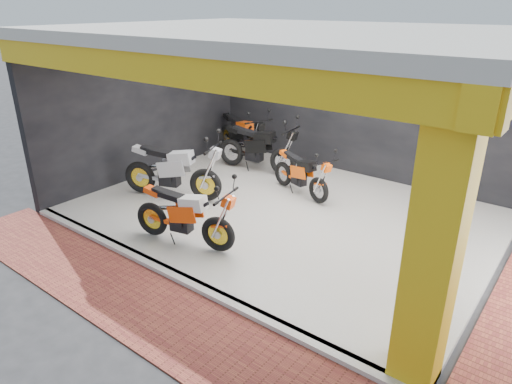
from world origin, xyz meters
TOP-DOWN VIEW (x-y plane):
  - ground at (0.00, 0.00)m, footprint 80.00×80.00m
  - showroom_floor at (0.00, 2.00)m, footprint 8.00×6.00m
  - showroom_ceiling at (0.00, 2.00)m, footprint 8.40×6.40m
  - back_wall at (0.00, 5.10)m, footprint 8.20×0.20m
  - left_wall at (-4.10, 2.00)m, footprint 0.20×6.20m
  - corner_column at (3.75, -0.75)m, footprint 0.50×0.50m
  - header_beam_front at (0.00, -1.00)m, footprint 8.40×0.30m
  - floor_kerb at (0.00, -1.02)m, footprint 8.00×0.20m
  - paver_front at (0.00, -1.80)m, footprint 9.00×1.40m
  - moto_hero at (0.07, -0.08)m, footprint 2.26×1.23m
  - moto_row_a at (-1.59, 1.36)m, footprint 2.60×1.70m
  - moto_row_b at (0.38, 2.77)m, footprint 2.03×1.25m
  - moto_row_c at (-2.39, 4.11)m, footprint 2.44×1.55m
  - moto_row_d at (-1.17, 3.67)m, footprint 2.45×1.14m

SIDE VIEW (x-z plane):
  - ground at x=0.00m, z-range 0.00..0.00m
  - paver_front at x=0.00m, z-range 0.00..0.03m
  - showroom_floor at x=0.00m, z-range 0.00..0.10m
  - floor_kerb at x=0.00m, z-range 0.00..0.10m
  - moto_row_b at x=0.38m, z-range 0.10..1.26m
  - moto_hero at x=0.07m, z-range 0.10..1.41m
  - moto_row_c at x=-2.39m, z-range 0.10..1.50m
  - moto_row_d at x=-1.17m, z-range 0.10..1.54m
  - moto_row_a at x=-1.59m, z-range 0.10..1.59m
  - back_wall at x=0.00m, z-range 0.00..3.50m
  - left_wall at x=-4.10m, z-range 0.00..3.50m
  - corner_column at x=3.75m, z-range 0.00..3.50m
  - header_beam_front at x=0.00m, z-range 3.10..3.50m
  - showroom_ceiling at x=0.00m, z-range 3.50..3.70m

